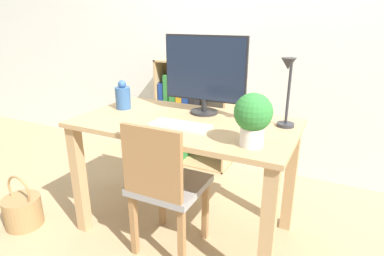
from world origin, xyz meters
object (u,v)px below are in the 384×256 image
at_px(bookshelf, 185,111).
at_px(desk_lamp, 288,86).
at_px(vase, 123,97).
at_px(keyboard, 180,126).
at_px(chair, 164,184).
at_px(potted_plant, 253,116).
at_px(basket, 23,210).
at_px(monitor, 205,71).

bearing_deg(bookshelf, desk_lamp, -38.98).
bearing_deg(vase, keyboard, -17.91).
bearing_deg(chair, potted_plant, -2.61).
distance_m(vase, basket, 1.05).
xyz_separation_m(desk_lamp, bookshelf, (-1.09, 0.88, -0.50)).
relative_size(potted_plant, basket, 0.70).
bearing_deg(desk_lamp, chair, -147.25).
bearing_deg(monitor, desk_lamp, -10.18).
relative_size(bookshelf, basket, 2.66).
relative_size(desk_lamp, basket, 1.07).
distance_m(desk_lamp, potted_plant, 0.35).
distance_m(vase, potted_plant, 1.03).
bearing_deg(vase, basket, -134.40).
xyz_separation_m(vase, bookshelf, (-0.00, 0.93, -0.34)).
bearing_deg(bookshelf, monitor, -54.94).
bearing_deg(monitor, chair, -94.69).
bearing_deg(basket, bookshelf, 70.48).
relative_size(keyboard, bookshelf, 0.35).
bearing_deg(monitor, vase, -165.02).
relative_size(vase, basket, 0.53).
bearing_deg(potted_plant, desk_lamp, 73.78).
bearing_deg(chair, basket, -176.71).
bearing_deg(keyboard, monitor, 88.32).
bearing_deg(monitor, bookshelf, 125.06).
bearing_deg(vase, chair, -32.06).
height_order(desk_lamp, basket, desk_lamp).
relative_size(keyboard, chair, 0.41).
distance_m(desk_lamp, bookshelf, 1.48).
height_order(vase, desk_lamp, desk_lamp).
relative_size(monitor, keyboard, 1.60).
bearing_deg(keyboard, basket, -161.48).
bearing_deg(desk_lamp, vase, -177.34).
relative_size(chair, basket, 2.25).
height_order(desk_lamp, bookshelf, desk_lamp).
height_order(monitor, keyboard, monitor).
bearing_deg(potted_plant, chair, -174.43).
bearing_deg(keyboard, vase, 162.09).
distance_m(potted_plant, chair, 0.67).
relative_size(vase, desk_lamp, 0.49).
height_order(keyboard, basket, keyboard).
relative_size(keyboard, vase, 1.75).
distance_m(keyboard, desk_lamp, 0.64).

